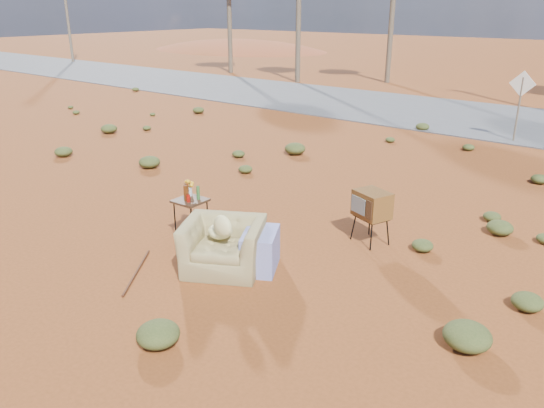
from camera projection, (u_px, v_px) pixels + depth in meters
The scene contains 10 objects.
ground at pixel (209, 264), 8.80m from camera, with size 140.00×140.00×0.00m, color brown.
highway at pixel (494, 120), 19.77m from camera, with size 140.00×7.00×0.04m, color #565659.
dirt_mound at pixel (238, 50), 51.20m from camera, with size 26.00×18.00×2.00m, color brown.
armchair at pixel (230, 240), 8.47m from camera, with size 1.62×1.53×1.09m.
tv_unit at pixel (372, 205), 9.35m from camera, with size 0.73×0.67×0.97m.
side_table at pixel (190, 197), 9.56m from camera, with size 0.54×0.54×1.05m.
rusty_bar at pixel (137, 272), 8.49m from camera, with size 0.04×0.04×1.53m, color #4F2815.
road_sign at pixel (521, 94), 16.18m from camera, with size 0.78×0.06×2.19m.
utility_pole_west at pixel (66, 4), 38.84m from camera, with size 1.40×0.20×8.00m.
scrub_patch at pixel (317, 182), 12.46m from camera, with size 17.49×8.07×0.33m.
Camera 1 is at (5.74, -5.51, 4.02)m, focal length 35.00 mm.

